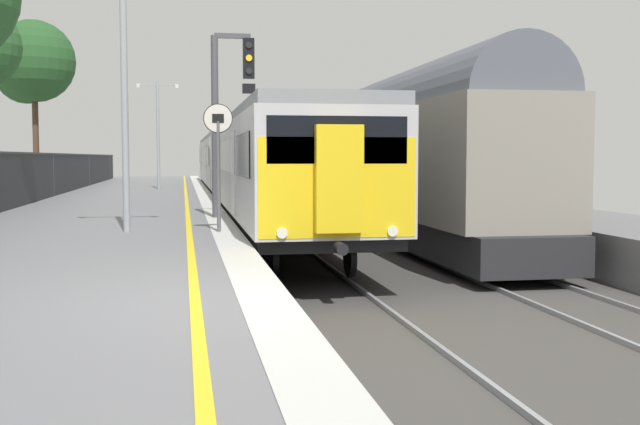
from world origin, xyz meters
TOP-DOWN VIEW (x-y plane):
  - ground at (2.64, 0.00)m, footprint 17.40×110.00m
  - commuter_train_at_platform at (2.10, 25.48)m, footprint 2.83×42.38m
  - freight_train_adjacent_track at (6.10, 30.80)m, footprint 2.60×51.00m
  - signal_gantry at (0.64, 11.47)m, footprint 1.10×0.24m
  - speed_limit_sign at (0.25, 7.65)m, footprint 0.59×0.08m
  - platform_lamp_mid at (-1.61, 8.06)m, footprint 2.00×0.20m
  - platform_lamp_far at (-1.61, 29.67)m, footprint 2.00×0.20m
  - background_tree_right at (-7.45, 30.54)m, footprint 3.86×3.88m

SIDE VIEW (x-z plane):
  - ground at x=2.64m, z-range -1.21..0.00m
  - commuter_train_at_platform at x=2.10m, z-range -0.64..3.17m
  - speed_limit_sign at x=0.25m, z-range 0.36..2.97m
  - freight_train_adjacent_track at x=6.10m, z-range -0.77..4.15m
  - signal_gantry at x=0.64m, z-range 0.59..5.20m
  - platform_lamp_far at x=-1.61m, z-range 0.49..5.58m
  - platform_lamp_mid at x=-1.61m, z-range 0.51..6.19m
  - background_tree_right at x=-7.45m, z-range 1.89..9.86m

